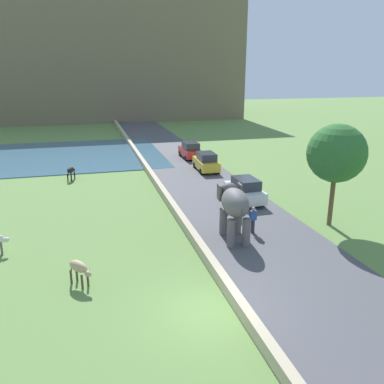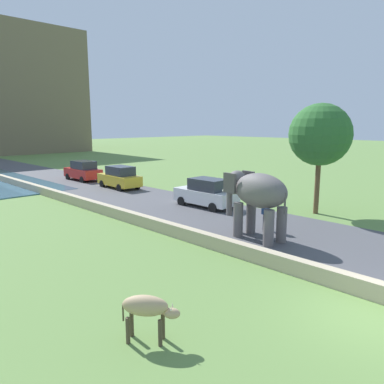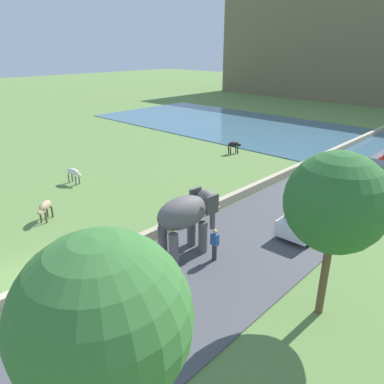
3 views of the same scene
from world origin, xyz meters
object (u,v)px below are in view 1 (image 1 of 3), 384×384
(elephant, at_px, (234,205))
(car_yellow, at_px, (206,162))
(car_white, at_px, (245,190))
(cow_black, at_px, (71,171))
(cow_tan, at_px, (79,268))
(car_red, at_px, (190,150))
(person_beside_elephant, at_px, (253,219))

(elephant, height_order, car_yellow, elephant)
(car_white, bearing_deg, car_yellow, 90.02)
(cow_black, bearing_deg, cow_tan, -87.68)
(car_red, relative_size, cow_black, 2.84)
(person_beside_elephant, distance_m, cow_black, 18.30)
(car_white, distance_m, car_red, 15.24)
(elephant, bearing_deg, car_yellow, 78.49)
(elephant, bearing_deg, car_white, 62.17)
(person_beside_elephant, height_order, cow_tan, person_beside_elephant)
(cow_black, bearing_deg, car_white, -38.04)
(elephant, relative_size, car_yellow, 0.87)
(elephant, distance_m, car_red, 21.43)
(car_yellow, distance_m, cow_black, 12.18)
(cow_tan, bearing_deg, elephant, 19.60)
(car_red, height_order, cow_tan, car_red)
(elephant, relative_size, car_white, 0.88)
(person_beside_elephant, relative_size, cow_black, 1.15)
(car_yellow, distance_m, cow_tan, 21.58)
(elephant, bearing_deg, cow_black, 120.36)
(car_white, height_order, cow_black, car_white)
(car_white, height_order, cow_tan, car_white)
(person_beside_elephant, xyz_separation_m, cow_black, (-10.43, 15.04, -0.04))
(elephant, height_order, cow_black, elephant)
(elephant, bearing_deg, person_beside_elephant, 17.00)
(elephant, distance_m, cow_black, 17.96)
(car_white, bearing_deg, cow_tan, -142.16)
(car_yellow, bearing_deg, car_white, -89.98)
(car_yellow, height_order, cow_black, car_yellow)
(car_white, bearing_deg, cow_black, 141.96)
(car_yellow, height_order, car_red, same)
(cow_tan, bearing_deg, cow_black, 92.32)
(person_beside_elephant, xyz_separation_m, cow_tan, (-9.68, -3.38, -0.04))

